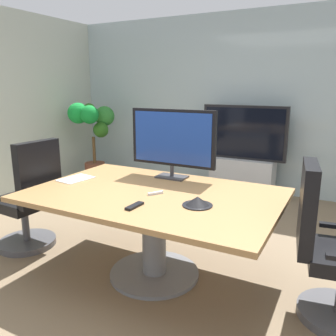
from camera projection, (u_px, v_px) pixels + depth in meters
ground_plane at (156, 271)px, 3.03m from camera, size 6.99×6.99×0.00m
wall_back_glass_partition at (249, 104)px, 5.15m from camera, size 5.99×0.10×2.62m
conference_table at (154, 212)px, 2.85m from camera, size 2.00×1.31×0.74m
office_chair_left at (30, 204)px, 3.38m from camera, size 0.61×0.59×1.09m
office_chair_right at (330, 256)px, 2.35m from camera, size 0.63×0.61×1.09m
tv_monitor at (172, 140)px, 3.18m from camera, size 0.84×0.18×0.64m
wall_display_unit at (243, 166)px, 5.02m from camera, size 1.20×0.36×1.31m
potted_plant at (93, 129)px, 5.73m from camera, size 0.60×0.68×1.31m
conference_phone at (197, 202)px, 2.49m from camera, size 0.22×0.22×0.07m
remote_control at (135, 206)px, 2.47m from camera, size 0.06×0.17×0.02m
whiteboard_marker at (156, 193)px, 2.76m from camera, size 0.09×0.12×0.02m
paper_notepad at (76, 179)px, 3.20m from camera, size 0.25×0.33×0.01m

